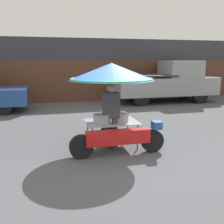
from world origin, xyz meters
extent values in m
plane|color=#4C4F54|center=(0.00, 0.00, 0.00)|extent=(36.00, 36.00, 0.00)
cube|color=#38383D|center=(0.00, 8.89, 1.62)|extent=(28.00, 2.00, 3.25)
cube|color=#563323|center=(0.00, 7.86, 1.06)|extent=(23.80, 0.06, 2.11)
cylinder|color=black|center=(0.67, 0.05, 0.27)|extent=(0.54, 0.14, 0.54)
cylinder|color=black|center=(-1.01, 0.05, 0.27)|extent=(0.54, 0.14, 0.54)
cube|color=red|center=(-0.17, 0.05, 0.43)|extent=(1.49, 0.24, 0.32)
cube|color=#234C93|center=(0.77, 0.05, 0.65)|extent=(0.20, 0.24, 0.18)
cylinder|color=black|center=(-0.17, 0.95, 0.24)|extent=(0.48, 0.14, 0.48)
cylinder|color=#515156|center=(0.38, 0.27, 0.31)|extent=(0.03, 0.03, 0.63)
cylinder|color=#515156|center=(0.38, 1.06, 0.31)|extent=(0.03, 0.03, 0.63)
cylinder|color=#515156|center=(-0.72, 0.27, 0.31)|extent=(0.03, 0.03, 0.63)
cylinder|color=#515156|center=(-0.72, 1.06, 0.31)|extent=(0.03, 0.03, 0.63)
cube|color=#B2B2B7|center=(-0.17, 0.67, 0.64)|extent=(1.29, 0.93, 0.02)
cylinder|color=#B2B2B7|center=(-0.17, 0.67, 1.16)|extent=(0.03, 0.03, 1.03)
cone|color=blue|center=(-0.17, 0.67, 1.88)|extent=(2.05, 2.05, 0.40)
torus|color=green|center=(-0.17, 0.67, 1.70)|extent=(2.00, 2.00, 0.05)
cylinder|color=#939399|center=(-0.46, 0.50, 0.76)|extent=(0.39, 0.39, 0.23)
cylinder|color=#939399|center=(0.05, 0.53, 0.76)|extent=(0.33, 0.33, 0.23)
cylinder|color=red|center=(0.18, 0.92, 0.73)|extent=(0.21, 0.21, 0.16)
cylinder|color=#4C473D|center=(-0.31, 0.49, 0.40)|extent=(0.14, 0.14, 0.79)
cylinder|color=#4C473D|center=(-0.13, 0.49, 0.40)|extent=(0.14, 0.14, 0.79)
cube|color=#38383D|center=(-0.22, 0.49, 1.09)|extent=(0.38, 0.22, 0.60)
sphere|color=#A87A5B|center=(-0.22, 0.49, 1.50)|extent=(0.22, 0.22, 0.22)
cylinder|color=black|center=(-3.44, 5.25, 0.32)|extent=(0.65, 0.20, 0.65)
cylinder|color=black|center=(-3.44, 6.76, 0.32)|extent=(0.65, 0.20, 0.65)
cylinder|color=black|center=(5.71, 5.81, 0.40)|extent=(0.79, 0.24, 0.79)
cylinder|color=black|center=(5.71, 7.40, 0.40)|extent=(0.79, 0.24, 0.79)
cylinder|color=black|center=(2.57, 5.81, 0.40)|extent=(0.79, 0.24, 0.79)
cylinder|color=black|center=(2.57, 7.40, 0.40)|extent=(0.79, 0.24, 0.79)
cube|color=#939399|center=(4.14, 6.61, 0.84)|extent=(5.24, 1.88, 0.89)
cube|color=#939399|center=(4.98, 6.61, 1.70)|extent=(1.78, 1.73, 0.84)
cube|color=#2D2D33|center=(3.09, 6.61, 1.38)|extent=(2.73, 1.80, 0.08)
camera|label=1|loc=(-1.64, -5.19, 2.15)|focal=40.00mm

